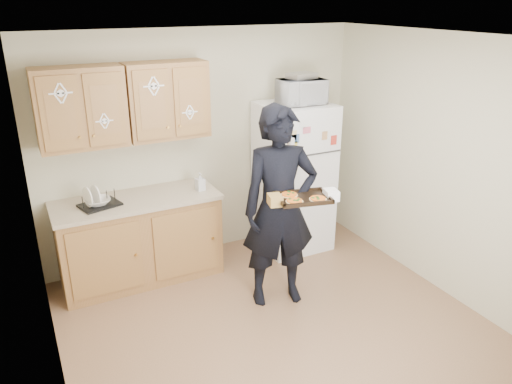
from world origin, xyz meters
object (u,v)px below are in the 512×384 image
baking_tray (303,198)px  microwave (301,92)px  refrigerator (294,177)px  person (280,208)px  dish_rack (99,199)px

baking_tray → microwave: bearing=73.3°
baking_tray → microwave: (0.68, 1.17, 0.68)m
refrigerator → microwave: 0.99m
baking_tray → microwave: size_ratio=0.94×
person → dish_rack: person is taller
dish_rack → refrigerator: bearing=-0.6°
person → microwave: 1.45m
refrigerator → baking_tray: (-0.64, -1.22, 0.30)m
baking_tray → dish_rack: size_ratio=1.25×
refrigerator → microwave: (0.04, -0.05, 0.98)m
dish_rack → person: bearing=-33.4°
person → microwave: bearing=63.0°
refrigerator → person: bearing=-127.2°
person → dish_rack: 1.74m
refrigerator → person: size_ratio=0.88×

